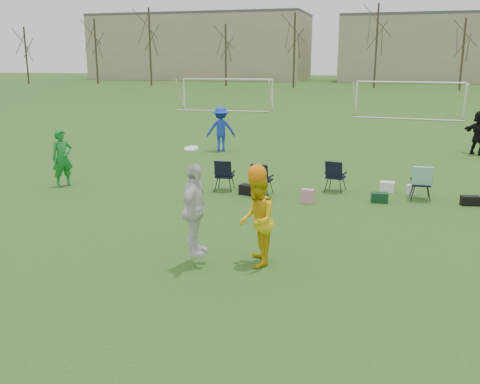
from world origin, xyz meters
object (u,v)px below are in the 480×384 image
(fielder_green_near, at_px, (62,158))
(fielder_blue, at_px, (221,129))
(goal_left, at_px, (227,85))
(center_contest, at_px, (230,215))
(fielder_black, at_px, (479,133))
(goal_mid, at_px, (410,89))

(fielder_green_near, height_order, fielder_blue, fielder_blue)
(fielder_blue, bearing_deg, goal_left, -93.03)
(fielder_blue, bearing_deg, center_contest, 89.24)
(fielder_black, distance_m, goal_left, 23.96)
(fielder_black, relative_size, center_contest, 0.79)
(fielder_black, relative_size, goal_left, 0.25)
(fielder_black, bearing_deg, center_contest, 112.74)
(goal_mid, bearing_deg, fielder_green_near, -109.51)
(fielder_green_near, bearing_deg, center_contest, -88.63)
(fielder_blue, xyz_separation_m, goal_mid, (8.23, 17.40, 0.95))
(fielder_black, bearing_deg, fielder_green_near, 82.36)
(fielder_green_near, bearing_deg, fielder_black, -17.28)
(center_contest, distance_m, goal_left, 33.80)
(fielder_blue, height_order, goal_left, goal_left)
(fielder_green_near, height_order, goal_mid, goal_mid)
(goal_left, bearing_deg, fielder_black, -51.14)
(goal_left, bearing_deg, fielder_blue, -78.43)
(goal_left, bearing_deg, center_contest, -77.52)
(fielder_blue, relative_size, center_contest, 0.82)
(fielder_blue, height_order, fielder_black, fielder_blue)
(center_contest, bearing_deg, goal_mid, 82.74)
(fielder_black, height_order, goal_left, goal_left)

